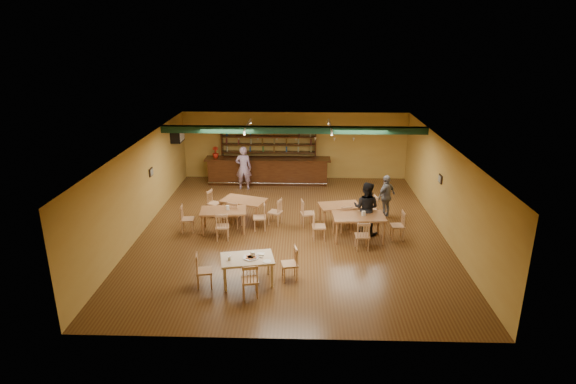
{
  "coord_description": "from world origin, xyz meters",
  "views": [
    {
      "loc": [
        0.34,
        -14.83,
        6.45
      ],
      "look_at": [
        -0.14,
        0.6,
        1.15
      ],
      "focal_mm": 29.65,
      "sensor_mm": 36.0,
      "label": 1
    }
  ],
  "objects_px": {
    "dining_table_b": "(339,214)",
    "dining_table_d": "(358,227)",
    "bar_counter": "(268,171)",
    "patron_right_a": "(366,208)",
    "dining_table_a": "(244,210)",
    "near_table": "(248,270)",
    "patron_bar": "(243,168)",
    "dining_table_c": "(224,220)"
  },
  "relations": [
    {
      "from": "patron_bar",
      "to": "patron_right_a",
      "type": "height_order",
      "value": "patron_bar"
    },
    {
      "from": "bar_counter",
      "to": "dining_table_d",
      "type": "xyz_separation_m",
      "value": [
        3.33,
        -5.83,
        -0.15
      ]
    },
    {
      "from": "dining_table_c",
      "to": "patron_right_a",
      "type": "relative_size",
      "value": 0.85
    },
    {
      "from": "dining_table_d",
      "to": "near_table",
      "type": "xyz_separation_m",
      "value": [
        -3.25,
        -2.89,
        -0.04
      ]
    },
    {
      "from": "bar_counter",
      "to": "dining_table_d",
      "type": "height_order",
      "value": "bar_counter"
    },
    {
      "from": "patron_bar",
      "to": "dining_table_b",
      "type": "bearing_deg",
      "value": 135.21
    },
    {
      "from": "near_table",
      "to": "patron_bar",
      "type": "bearing_deg",
      "value": 86.08
    },
    {
      "from": "dining_table_a",
      "to": "dining_table_d",
      "type": "bearing_deg",
      "value": -2.57
    },
    {
      "from": "patron_right_a",
      "to": "patron_bar",
      "type": "bearing_deg",
      "value": -20.51
    },
    {
      "from": "dining_table_b",
      "to": "dining_table_c",
      "type": "height_order",
      "value": "dining_table_c"
    },
    {
      "from": "bar_counter",
      "to": "dining_table_b",
      "type": "height_order",
      "value": "bar_counter"
    },
    {
      "from": "dining_table_b",
      "to": "dining_table_c",
      "type": "xyz_separation_m",
      "value": [
        -3.92,
        -0.76,
        0.03
      ]
    },
    {
      "from": "dining_table_a",
      "to": "dining_table_d",
      "type": "distance_m",
      "value": 4.18
    },
    {
      "from": "dining_table_a",
      "to": "dining_table_d",
      "type": "height_order",
      "value": "dining_table_d"
    },
    {
      "from": "bar_counter",
      "to": "dining_table_d",
      "type": "distance_m",
      "value": 6.72
    },
    {
      "from": "dining_table_b",
      "to": "dining_table_d",
      "type": "bearing_deg",
      "value": -80.48
    },
    {
      "from": "dining_table_a",
      "to": "dining_table_b",
      "type": "xyz_separation_m",
      "value": [
        3.37,
        -0.25,
        -0.03
      ]
    },
    {
      "from": "bar_counter",
      "to": "patron_bar",
      "type": "bearing_deg",
      "value": -139.52
    },
    {
      "from": "bar_counter",
      "to": "patron_right_a",
      "type": "height_order",
      "value": "patron_right_a"
    },
    {
      "from": "dining_table_b",
      "to": "near_table",
      "type": "distance_m",
      "value": 5.01
    },
    {
      "from": "dining_table_d",
      "to": "patron_right_a",
      "type": "xyz_separation_m",
      "value": [
        0.29,
        0.5,
        0.48
      ]
    },
    {
      "from": "dining_table_a",
      "to": "patron_bar",
      "type": "distance_m",
      "value": 3.52
    },
    {
      "from": "dining_table_a",
      "to": "dining_table_b",
      "type": "relative_size",
      "value": 1.09
    },
    {
      "from": "bar_counter",
      "to": "dining_table_c",
      "type": "distance_m",
      "value": 5.41
    },
    {
      "from": "bar_counter",
      "to": "dining_table_a",
      "type": "relative_size",
      "value": 3.62
    },
    {
      "from": "bar_counter",
      "to": "dining_table_c",
      "type": "bearing_deg",
      "value": -101.84
    },
    {
      "from": "near_table",
      "to": "patron_bar",
      "type": "xyz_separation_m",
      "value": [
        -1.04,
        7.9,
        0.56
      ]
    },
    {
      "from": "patron_right_a",
      "to": "dining_table_a",
      "type": "bearing_deg",
      "value": 9.87
    },
    {
      "from": "near_table",
      "to": "dining_table_b",
      "type": "bearing_deg",
      "value": 45.42
    },
    {
      "from": "dining_table_c",
      "to": "near_table",
      "type": "relative_size",
      "value": 1.09
    },
    {
      "from": "dining_table_c",
      "to": "dining_table_d",
      "type": "relative_size",
      "value": 0.92
    },
    {
      "from": "dining_table_a",
      "to": "dining_table_d",
      "type": "relative_size",
      "value": 0.92
    },
    {
      "from": "dining_table_b",
      "to": "patron_bar",
      "type": "xyz_separation_m",
      "value": [
        -3.78,
        3.71,
        0.58
      ]
    },
    {
      "from": "patron_bar",
      "to": "patron_right_a",
      "type": "xyz_separation_m",
      "value": [
        4.58,
        -4.51,
        -0.04
      ]
    },
    {
      "from": "dining_table_b",
      "to": "dining_table_c",
      "type": "bearing_deg",
      "value": 179.01
    },
    {
      "from": "dining_table_a",
      "to": "near_table",
      "type": "xyz_separation_m",
      "value": [
        0.63,
        -4.45,
        -0.01
      ]
    },
    {
      "from": "dining_table_b",
      "to": "patron_right_a",
      "type": "height_order",
      "value": "patron_right_a"
    },
    {
      "from": "near_table",
      "to": "dining_table_a",
      "type": "bearing_deg",
      "value": 86.61
    },
    {
      "from": "dining_table_c",
      "to": "patron_right_a",
      "type": "xyz_separation_m",
      "value": [
        4.72,
        -0.04,
        0.51
      ]
    },
    {
      "from": "dining_table_b",
      "to": "patron_bar",
      "type": "bearing_deg",
      "value": 123.57
    },
    {
      "from": "dining_table_c",
      "to": "patron_bar",
      "type": "bearing_deg",
      "value": 82.64
    },
    {
      "from": "bar_counter",
      "to": "near_table",
      "type": "bearing_deg",
      "value": -89.51
    }
  ]
}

